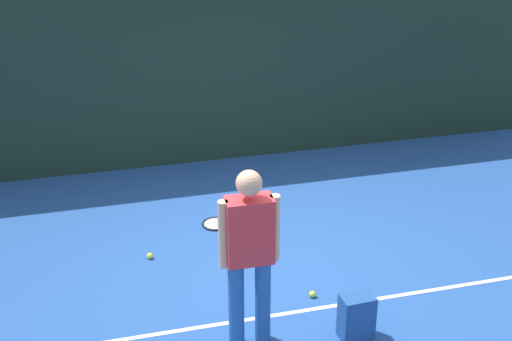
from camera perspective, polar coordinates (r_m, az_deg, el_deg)
The scene contains 8 objects.
ground_plane at distance 7.41m, azimuth 0.78°, elevation -8.30°, with size 12.00×12.00×0.00m, color #234C93.
back_fence at distance 9.55m, azimuth -3.95°, elevation 7.59°, with size 10.00×0.10×2.42m, color #192D23.
court_line at distance 6.83m, azimuth 2.44°, elevation -11.57°, with size 9.00×0.05×0.00m, color white.
tennis_player at distance 5.96m, azimuth -0.55°, elevation -6.43°, with size 0.53×0.23×1.70m.
tennis_racket at distance 8.26m, azimuth -3.21°, elevation -4.44°, with size 0.42×0.63×0.03m.
backpack at distance 6.51m, azimuth 8.12°, elevation -11.71°, with size 0.31×0.29×0.44m.
tennis_ball_near_player at distance 7.71m, azimuth -8.65°, elevation -6.89°, with size 0.07×0.07×0.07m, color #CCE033.
tennis_ball_by_fence at distance 7.05m, azimuth 4.63°, elevation -10.02°, with size 0.07×0.07×0.07m, color #CCE033.
Camera 1 is at (-1.65, -5.96, 4.09)m, focal length 49.06 mm.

